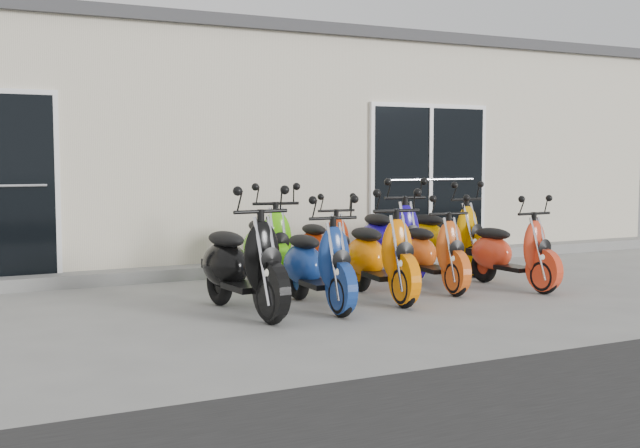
# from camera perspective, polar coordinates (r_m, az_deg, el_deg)

# --- Properties ---
(ground) EXTENTS (80.00, 80.00, 0.00)m
(ground) POSITION_cam_1_polar(r_m,az_deg,el_deg) (8.89, 1.75, -5.11)
(ground) COLOR gray
(ground) RESTS_ON ground
(building) EXTENTS (14.00, 6.00, 3.20)m
(building) POSITION_cam_1_polar(r_m,az_deg,el_deg) (13.56, -8.81, 5.02)
(building) COLOR beige
(building) RESTS_ON ground
(roof_cap) EXTENTS (14.20, 6.20, 0.16)m
(roof_cap) POSITION_cam_1_polar(r_m,az_deg,el_deg) (13.68, -8.90, 12.08)
(roof_cap) COLOR #3F3F42
(roof_cap) RESTS_ON building
(front_step) EXTENTS (14.00, 0.40, 0.15)m
(front_step) POSITION_cam_1_polar(r_m,az_deg,el_deg) (10.68, -3.43, -3.05)
(front_step) COLOR gray
(front_step) RESTS_ON ground
(door_left) EXTENTS (1.07, 0.08, 2.22)m
(door_left) POSITION_cam_1_polar(r_m,az_deg,el_deg) (9.92, -21.08, 2.92)
(door_left) COLOR black
(door_left) RESTS_ON front_step
(door_right) EXTENTS (2.02, 0.08, 2.22)m
(door_right) POSITION_cam_1_polar(r_m,az_deg,el_deg) (11.98, 7.77, 3.45)
(door_right) COLOR black
(door_right) RESTS_ON front_step
(scooter_front_black) EXTENTS (0.77, 1.77, 1.27)m
(scooter_front_black) POSITION_cam_1_polar(r_m,az_deg,el_deg) (7.80, -5.55, -1.81)
(scooter_front_black) COLOR black
(scooter_front_black) RESTS_ON ground
(scooter_front_blue) EXTENTS (0.62, 1.59, 1.16)m
(scooter_front_blue) POSITION_cam_1_polar(r_m,az_deg,el_deg) (8.07, -0.18, -1.94)
(scooter_front_blue) COLOR navy
(scooter_front_blue) RESTS_ON ground
(scooter_front_orange_a) EXTENTS (0.74, 1.69, 1.21)m
(scooter_front_orange_a) POSITION_cam_1_polar(r_m,az_deg,el_deg) (8.61, 4.31, -1.38)
(scooter_front_orange_a) COLOR orange
(scooter_front_orange_a) RESTS_ON ground
(scooter_front_orange_b) EXTENTS (0.69, 1.56, 1.12)m
(scooter_front_orange_b) POSITION_cam_1_polar(r_m,az_deg,el_deg) (9.31, 8.05, -1.24)
(scooter_front_orange_b) COLOR #DB5617
(scooter_front_orange_b) RESTS_ON ground
(scooter_front_red) EXTENTS (0.64, 1.53, 1.10)m
(scooter_front_red) POSITION_cam_1_polar(r_m,az_deg,el_deg) (9.60, 13.49, -1.18)
(scooter_front_red) COLOR red
(scooter_front_red) RESTS_ON ground
(scooter_back_green) EXTENTS (0.86, 1.76, 1.24)m
(scooter_back_green) POSITION_cam_1_polar(r_m,az_deg,el_deg) (9.45, -3.75, -0.73)
(scooter_back_green) COLOR #56CB0B
(scooter_back_green) RESTS_ON ground
(scooter_back_red) EXTENTS (0.61, 1.52, 1.10)m
(scooter_back_red) POSITION_cam_1_polar(r_m,az_deg,el_deg) (9.88, 0.31, -0.89)
(scooter_back_red) COLOR #AF2C0A
(scooter_back_red) RESTS_ON ground
(scooter_back_blue) EXTENTS (0.79, 1.78, 1.28)m
(scooter_back_blue) POSITION_cam_1_polar(r_m,az_deg,el_deg) (10.20, 5.04, -0.23)
(scooter_back_blue) COLOR #180991
(scooter_back_blue) RESTS_ON ground
(scooter_back_yellow) EXTENTS (0.84, 1.73, 1.22)m
(scooter_back_yellow) POSITION_cam_1_polar(r_m,az_deg,el_deg) (10.71, 8.91, -0.18)
(scooter_back_yellow) COLOR #D48C00
(scooter_back_yellow) RESTS_ON ground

